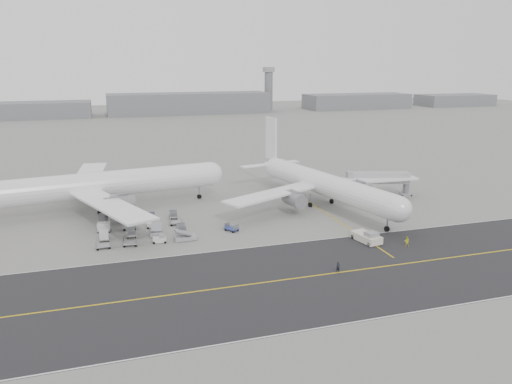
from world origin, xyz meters
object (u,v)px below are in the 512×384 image
object	(u,v)px
airliner_a	(97,185)
jet_bridge	(379,179)
ground_crew_b	(407,241)
control_tower	(269,88)
airliner_b	(323,184)
pushback_tug	(367,237)
ground_crew_a	(338,267)

from	to	relation	value
airliner_a	jet_bridge	world-z (taller)	airliner_a
airliner_a	ground_crew_b	distance (m)	71.28
control_tower	airliner_b	size ratio (longest dim) A/B	0.56
airliner_a	jet_bridge	xyz separation A→B (m)	(71.42, -7.45, -1.74)
pushback_tug	ground_crew_b	world-z (taller)	pushback_tug
pushback_tug	ground_crew_a	size ratio (longest dim) A/B	4.55
airliner_b	ground_crew_b	distance (m)	31.31
ground_crew_a	ground_crew_b	xyz separation A→B (m)	(18.42, 7.58, 0.01)
ground_crew_a	airliner_a	bearing A→B (deg)	133.63
pushback_tug	airliner_b	bearing A→B (deg)	74.51
ground_crew_b	jet_bridge	bearing A→B (deg)	-89.27
control_tower	pushback_tug	world-z (taller)	control_tower
ground_crew_a	ground_crew_b	size ratio (longest dim) A/B	0.99
airliner_b	jet_bridge	xyz separation A→B (m)	(18.44, 4.36, -1.07)
ground_crew_b	pushback_tug	bearing A→B (deg)	-11.42
control_tower	jet_bridge	xyz separation A→B (m)	(-49.84, -240.27, -11.66)
pushback_tug	ground_crew_a	xyz separation A→B (m)	(-12.19, -11.87, -0.05)
airliner_a	airliner_b	size ratio (longest dim) A/B	1.13
airliner_a	ground_crew_a	xyz separation A→B (m)	(38.54, -50.09, -5.40)
pushback_tug	ground_crew_a	world-z (taller)	pushback_tug
control_tower	ground_crew_b	distance (m)	283.15
airliner_b	ground_crew_a	xyz separation A→B (m)	(-14.45, -38.27, -4.72)
airliner_b	pushback_tug	size ratio (longest dim) A/B	6.58
airliner_a	pushback_tug	size ratio (longest dim) A/B	7.44
airliner_b	jet_bridge	bearing A→B (deg)	0.91
pushback_tug	airliner_a	bearing A→B (deg)	132.42
ground_crew_b	airliner_a	bearing A→B (deg)	-13.60
pushback_tug	jet_bridge	world-z (taller)	jet_bridge
control_tower	airliner_a	world-z (taller)	control_tower
control_tower	airliner_b	bearing A→B (deg)	-105.60
airliner_a	ground_crew_a	distance (m)	63.43
pushback_tug	jet_bridge	bearing A→B (deg)	45.48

